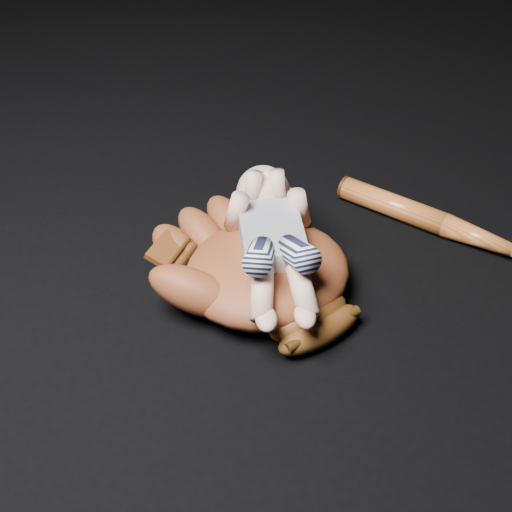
% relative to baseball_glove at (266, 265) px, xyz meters
% --- Properties ---
extents(baseball_glove, '(0.51, 0.53, 0.13)m').
position_rel_baseball_glove_xyz_m(baseball_glove, '(0.00, 0.00, 0.00)').
color(baseball_glove, '#632B15').
rests_on(baseball_glove, ground).
extents(newborn_baby, '(0.21, 0.39, 0.15)m').
position_rel_baseball_glove_xyz_m(newborn_baby, '(0.01, -0.01, 0.06)').
color(newborn_baby, '#DAA48D').
rests_on(newborn_baby, baseball_glove).
extents(baseball_bat, '(0.37, 0.41, 0.05)m').
position_rel_baseball_glove_xyz_m(baseball_bat, '(0.40, 0.08, -0.04)').
color(baseball_bat, '#AE5521').
rests_on(baseball_bat, ground).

